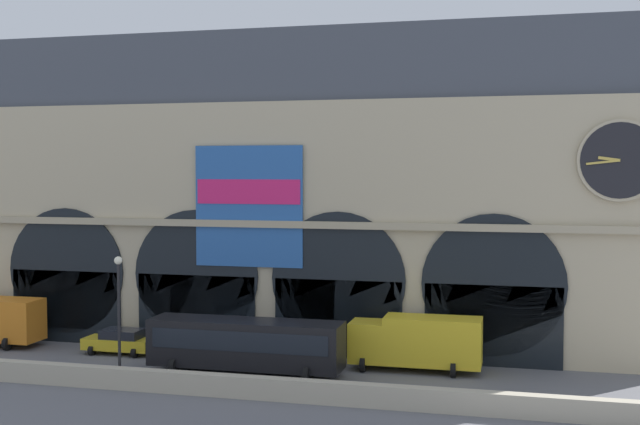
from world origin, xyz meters
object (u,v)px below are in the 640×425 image
(box_truck_mideast, at_px, (417,341))
(bus_center, at_px, (246,344))
(street_lamp_quayside, at_px, (119,303))
(car_midwest, at_px, (120,341))

(box_truck_mideast, bearing_deg, bus_center, -160.29)
(box_truck_mideast, xyz_separation_m, street_lamp_quayside, (-15.12, -6.78, 2.71))
(bus_center, bearing_deg, box_truck_mideast, 19.71)
(car_midwest, height_order, street_lamp_quayside, street_lamp_quayside)
(street_lamp_quayside, bearing_deg, box_truck_mideast, 24.13)
(car_midwest, bearing_deg, box_truck_mideast, 0.74)
(bus_center, xyz_separation_m, street_lamp_quayside, (-5.92, -3.48, 2.63))
(street_lamp_quayside, bearing_deg, car_midwest, 117.86)
(car_midwest, relative_size, street_lamp_quayside, 0.64)
(bus_center, relative_size, box_truck_mideast, 1.47)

